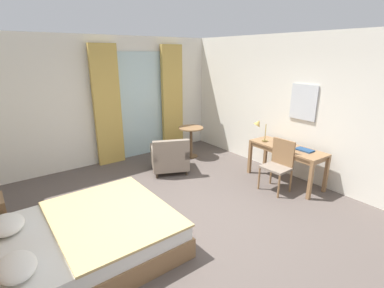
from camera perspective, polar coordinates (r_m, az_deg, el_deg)
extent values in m
cube|color=#564C47|center=(4.51, -0.53, -15.75)|extent=(6.10, 6.98, 0.10)
cube|color=white|center=(6.73, -17.18, 8.20)|extent=(5.70, 0.12, 2.82)
cube|color=white|center=(5.94, 21.85, 6.51)|extent=(0.12, 6.58, 2.82)
cube|color=silver|center=(7.00, -10.35, 7.65)|extent=(1.26, 0.02, 2.48)
cube|color=tan|center=(6.57, -16.67, 7.26)|extent=(0.60, 0.10, 2.64)
cube|color=tan|center=(7.32, -4.01, 8.99)|extent=(0.57, 0.10, 2.64)
cube|color=olive|center=(4.02, -20.40, -18.60)|extent=(2.15, 1.79, 0.27)
cube|color=white|center=(3.90, -20.77, -15.94)|extent=(2.08, 1.73, 0.18)
cube|color=tan|center=(3.93, -15.97, -13.32)|extent=(1.42, 1.76, 0.03)
ellipsoid|color=white|center=(3.38, -31.89, -20.22)|extent=(0.37, 0.51, 0.13)
ellipsoid|color=white|center=(4.10, -33.36, -13.40)|extent=(0.40, 0.51, 0.16)
cube|color=olive|center=(5.74, 18.59, -0.68)|extent=(0.58, 1.49, 0.04)
cube|color=olive|center=(5.76, 18.53, -1.22)|extent=(0.54, 1.41, 0.08)
cube|color=olive|center=(5.71, 25.37, -5.53)|extent=(0.06, 0.06, 0.70)
cube|color=olive|center=(6.45, 14.57, -1.73)|extent=(0.06, 0.06, 0.70)
cube|color=olive|center=(5.32, 22.71, -6.87)|extent=(0.06, 0.06, 0.70)
cube|color=olive|center=(6.10, 11.58, -2.64)|extent=(0.06, 0.06, 0.70)
cube|color=gray|center=(5.40, 16.52, -4.61)|extent=(0.42, 0.49, 0.04)
cube|color=olive|center=(5.45, 17.88, -1.57)|extent=(0.05, 0.45, 0.48)
cylinder|color=olive|center=(5.47, 13.34, -6.74)|extent=(0.04, 0.04, 0.43)
cylinder|color=olive|center=(5.25, 17.06, -8.17)|extent=(0.04, 0.04, 0.43)
cylinder|color=olive|center=(5.74, 15.62, -5.72)|extent=(0.04, 0.04, 0.43)
cylinder|color=olive|center=(5.53, 19.23, -7.02)|extent=(0.04, 0.04, 0.43)
cylinder|color=tan|center=(5.97, 14.43, 0.66)|extent=(0.12, 0.12, 0.02)
cylinder|color=tan|center=(5.92, 14.56, 2.28)|extent=(0.02, 0.02, 0.33)
cone|color=tan|center=(5.83, 13.16, 4.17)|extent=(0.19, 0.17, 0.20)
cube|color=navy|center=(5.62, 21.71, -1.10)|extent=(0.19, 0.31, 0.03)
cube|color=gray|center=(6.15, -4.58, -3.29)|extent=(0.99, 1.01, 0.27)
cube|color=gray|center=(5.74, -4.20, -1.27)|extent=(0.73, 0.41, 0.41)
cube|color=gray|center=(6.13, -1.64, -1.21)|extent=(0.41, 0.74, 0.16)
cube|color=gray|center=(6.05, -7.65, -1.63)|extent=(0.41, 0.74, 0.16)
cylinder|color=#4C3D2D|center=(6.56, -2.23, -3.57)|extent=(0.04, 0.04, 0.10)
cylinder|color=#4C3D2D|center=(6.49, -7.68, -3.97)|extent=(0.04, 0.04, 0.10)
cylinder|color=#4C3D2D|center=(5.98, -1.11, -5.79)|extent=(0.04, 0.04, 0.10)
cylinder|color=#4C3D2D|center=(5.90, -7.11, -6.28)|extent=(0.04, 0.04, 0.10)
cylinder|color=olive|center=(6.80, -0.20, 3.25)|extent=(0.59, 0.59, 0.03)
cylinder|color=brown|center=(6.91, -0.19, 0.26)|extent=(0.07, 0.07, 0.72)
cylinder|color=brown|center=(7.02, -0.19, -2.44)|extent=(0.33, 0.33, 0.02)
cube|color=silver|center=(5.85, 21.52, 7.82)|extent=(0.02, 0.54, 0.67)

